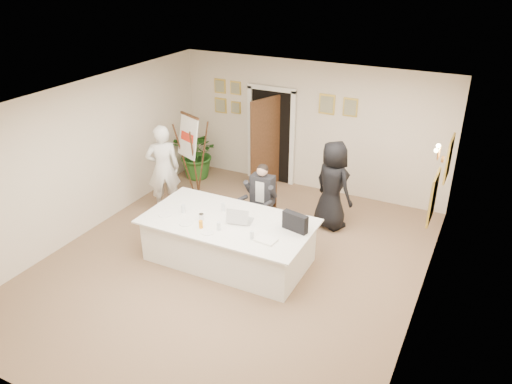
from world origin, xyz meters
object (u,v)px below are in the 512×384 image
at_px(flip_chart, 193,159).
at_px(laptop, 241,213).
at_px(laptop_bag, 295,222).
at_px(oj_glass, 201,224).
at_px(paper_stack, 266,240).
at_px(steel_jug, 201,217).
at_px(standing_woman, 333,185).
at_px(seated_man, 261,198).
at_px(conference_table, 229,240).
at_px(potted_palm, 198,154).
at_px(standing_man, 163,168).

distance_m(flip_chart, laptop, 2.87).
distance_m(laptop_bag, oj_glass, 1.51).
bearing_deg(flip_chart, paper_stack, -38.99).
bearing_deg(laptop, steel_jug, -168.18).
bearing_deg(oj_glass, laptop_bag, 23.72).
height_order(standing_woman, oj_glass, standing_woman).
bearing_deg(seated_man, conference_table, -97.38).
distance_m(standing_woman, paper_stack, 2.24).
distance_m(potted_palm, laptop_bag, 4.31).
height_order(conference_table, potted_palm, potted_palm).
height_order(standing_woman, laptop_bag, standing_woman).
bearing_deg(potted_palm, standing_woman, -13.36).
distance_m(flip_chart, standing_man, 0.90).
bearing_deg(steel_jug, standing_woman, 53.15).
bearing_deg(laptop_bag, conference_table, -157.69).
bearing_deg(potted_palm, laptop, -46.23).
bearing_deg(seated_man, paper_stack, -66.70).
bearing_deg(seated_man, potted_palm, 141.52).
xyz_separation_m(seated_man, laptop, (0.16, -1.08, 0.24)).
distance_m(laptop, paper_stack, 0.76).
relative_size(laptop, laptop_bag, 0.89).
bearing_deg(potted_palm, oj_glass, -56.67).
relative_size(seated_man, laptop_bag, 3.13).
xyz_separation_m(seated_man, oj_glass, (-0.31, -1.58, 0.16)).
xyz_separation_m(conference_table, steel_jug, (-0.40, -0.18, 0.44)).
bearing_deg(laptop_bag, oj_glass, -143.80).
height_order(conference_table, paper_stack, paper_stack).
xyz_separation_m(flip_chart, oj_glass, (1.69, -2.37, 0.03)).
relative_size(laptop, oj_glass, 2.94).
height_order(laptop_bag, oj_glass, laptop_bag).
xyz_separation_m(conference_table, standing_man, (-2.09, 1.07, 0.51)).
relative_size(laptop, steel_jug, 3.48).
relative_size(laptop_bag, steel_jug, 3.93).
bearing_deg(oj_glass, steel_jug, 120.63).
distance_m(conference_table, laptop, 0.57).
relative_size(flip_chart, standing_woman, 1.02).
height_order(seated_man, potted_palm, seated_man).
xyz_separation_m(standing_woman, laptop, (-0.96, -1.83, 0.05)).
height_order(conference_table, standing_man, standing_man).
distance_m(seated_man, standing_man, 2.15).
xyz_separation_m(potted_palm, laptop_bag, (3.46, -2.55, 0.33)).
bearing_deg(flip_chart, oj_glass, -54.51).
relative_size(standing_man, standing_woman, 1.04).
relative_size(seated_man, oj_glass, 10.42).
bearing_deg(laptop_bag, standing_woman, 100.89).
bearing_deg(standing_man, conference_table, 112.73).
xyz_separation_m(conference_table, seated_man, (0.05, 1.17, 0.28)).
bearing_deg(laptop, standing_woman, 50.39).
xyz_separation_m(potted_palm, paper_stack, (3.18, -3.05, 0.20)).
bearing_deg(conference_table, laptop_bag, 9.82).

